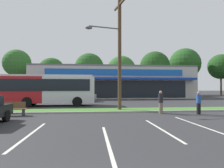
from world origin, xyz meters
name	(u,v)px	position (x,y,z in m)	size (l,w,h in m)	color
grass_median	(92,110)	(0.00, 14.00, 0.06)	(56.00, 2.20, 0.12)	#427A2D
curb_lip	(92,112)	(0.00, 12.78, 0.06)	(56.00, 0.24, 0.12)	#99968C
parking_stripe_0	(30,134)	(-2.52, 6.36, 0.00)	(0.12, 4.80, 0.01)	silver
parking_stripe_1	(107,141)	(0.53, 5.07, 0.00)	(0.12, 4.80, 0.01)	silver
parking_stripe_2	(161,129)	(3.15, 6.76, 0.00)	(0.12, 4.80, 0.01)	silver
parking_stripe_3	(195,124)	(5.38, 7.75, 0.00)	(0.12, 4.80, 0.01)	silver
storefront_building	(112,83)	(3.97, 36.62, 2.91)	(28.87, 14.57, 5.82)	#BCB7AD
tree_far_left	(17,63)	(-18.10, 46.86, 7.89)	(6.55, 6.55, 11.19)	#473323
tree_left	(52,71)	(-9.89, 46.63, 6.00)	(6.50, 6.50, 9.26)	#473323
tree_mid_left	(89,68)	(-0.64, 42.64, 6.46)	(6.75, 6.75, 9.84)	#473323
tree_mid	(121,70)	(6.80, 42.43, 6.00)	(6.68, 6.68, 9.34)	#473323
tree_mid_right	(155,66)	(15.73, 45.25, 7.30)	(7.49, 7.49, 11.06)	#473323
tree_right	(185,64)	(24.40, 46.73, 8.25)	(8.12, 8.12, 12.32)	#473323
tree_far_right	(221,67)	(33.83, 45.65, 7.47)	(6.55, 6.55, 10.76)	#473323
utility_pole	(118,50)	(2.11, 13.91, 5.07)	(3.14, 2.37, 9.45)	#4C3826
city_bus	(39,89)	(-5.52, 19.09, 1.76)	(11.57, 2.81, 3.25)	#AD191E
bus_stop_bench	(14,108)	(-5.30, 11.89, 0.50)	(1.60, 0.45, 0.95)	brown
car_1	(78,96)	(-1.87, 24.77, 0.77)	(4.80, 1.97, 1.50)	slate
pedestrian_by_pole	(199,103)	(7.62, 11.31, 0.82)	(0.33, 0.33, 1.64)	black
pedestrian_mid	(161,102)	(5.01, 11.85, 0.85)	(0.34, 0.34, 1.68)	#726651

